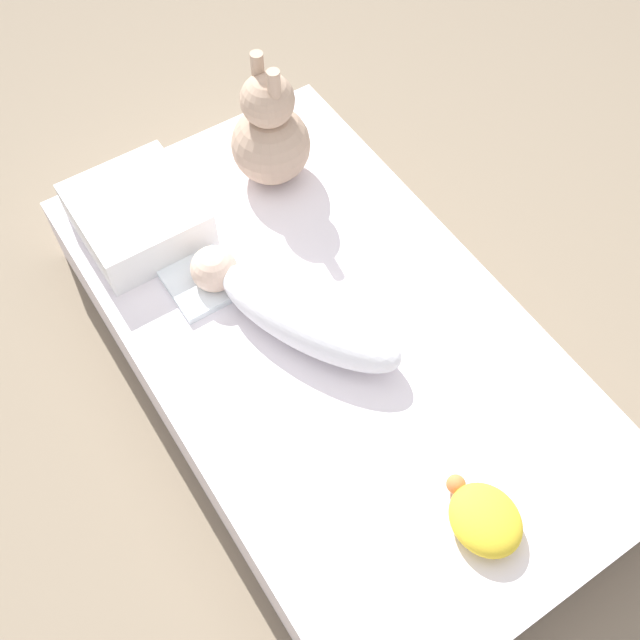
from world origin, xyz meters
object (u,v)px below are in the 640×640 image
Objects in this scene: pillow at (138,216)px; turtle_plush at (484,519)px; bunny_plush at (270,135)px; swaddled_baby at (296,311)px.

pillow is 1.61× the size of turtle_plush.
bunny_plush reaches higher than pillow.
bunny_plush is 1.07m from turtle_plush.
bunny_plush is (-0.01, -0.39, 0.08)m from pillow.
swaddled_baby reaches higher than pillow.
swaddled_baby is 0.61m from turtle_plush.
turtle_plush is (-1.05, 0.15, -0.10)m from bunny_plush.
swaddled_baby is at bearing -158.83° from pillow.
pillow is 0.39m from bunny_plush.
swaddled_baby is 1.78× the size of pillow.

